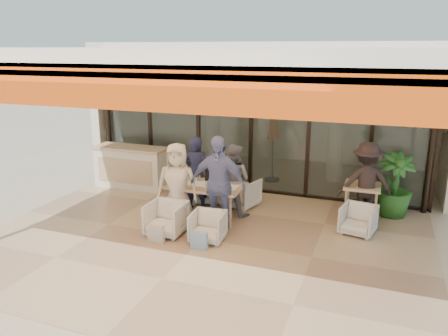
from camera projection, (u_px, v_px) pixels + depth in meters
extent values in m
plane|color=#C6B293|center=(202.00, 240.00, 7.96)|extent=(70.00, 70.00, 0.00)
cube|color=tan|center=(202.00, 240.00, 7.96)|extent=(8.00, 6.00, 0.01)
cube|color=silver|center=(199.00, 54.00, 7.08)|extent=(8.00, 6.00, 0.20)
cube|color=#DC480B|center=(85.00, 86.00, 4.50)|extent=(8.00, 0.12, 0.45)
cube|color=#E25812|center=(122.00, 71.00, 5.09)|extent=(8.00, 1.50, 0.06)
cylinder|color=black|center=(108.00, 118.00, 11.44)|extent=(0.12, 0.12, 3.20)
cylinder|color=black|center=(433.00, 140.00, 8.83)|extent=(0.12, 0.12, 3.20)
cube|color=#9EADA3|center=(251.00, 127.00, 10.24)|extent=(8.00, 0.03, 3.20)
cube|color=black|center=(250.00, 190.00, 10.66)|extent=(8.00, 0.10, 0.08)
cube|color=black|center=(252.00, 58.00, 9.83)|extent=(8.00, 0.10, 0.08)
cube|color=black|center=(107.00, 118.00, 11.59)|extent=(0.08, 0.10, 3.20)
cube|color=black|center=(150.00, 120.00, 11.15)|extent=(0.08, 0.10, 3.20)
cube|color=black|center=(198.00, 123.00, 10.70)|extent=(0.08, 0.10, 3.20)
cube|color=black|center=(251.00, 127.00, 10.24)|extent=(0.08, 0.10, 3.20)
cube|color=black|center=(309.00, 130.00, 9.79)|extent=(0.08, 0.10, 3.20)
cube|color=black|center=(372.00, 135.00, 9.34)|extent=(0.08, 0.10, 3.20)
cube|color=black|center=(439.00, 139.00, 8.90)|extent=(0.08, 0.10, 3.20)
cube|color=silver|center=(284.00, 105.00, 13.38)|extent=(9.00, 0.25, 3.40)
cube|color=silver|center=(130.00, 105.00, 13.27)|extent=(0.25, 3.50, 3.40)
cube|color=silver|center=(272.00, 47.00, 11.34)|extent=(9.00, 3.50, 0.25)
cube|color=tan|center=(268.00, 172.00, 12.25)|extent=(8.00, 3.50, 0.02)
cylinder|color=silver|center=(213.00, 117.00, 12.25)|extent=(0.40, 0.40, 3.00)
cylinder|color=silver|center=(337.00, 125.00, 11.11)|extent=(0.40, 0.40, 3.00)
cylinder|color=black|center=(221.00, 63.00, 11.36)|extent=(0.03, 0.03, 0.70)
cube|color=black|center=(221.00, 81.00, 11.48)|extent=(0.30, 0.30, 0.40)
sphere|color=#FFBF72|center=(221.00, 81.00, 11.48)|extent=(0.18, 0.18, 0.18)
cylinder|color=black|center=(361.00, 65.00, 10.18)|extent=(0.03, 0.03, 0.70)
cube|color=black|center=(360.00, 85.00, 10.30)|extent=(0.30, 0.30, 0.40)
sphere|color=#FFBF72|center=(360.00, 85.00, 10.30)|extent=(0.18, 0.18, 0.18)
cylinder|color=black|center=(272.00, 179.00, 11.46)|extent=(0.40, 0.40, 0.05)
cylinder|color=black|center=(273.00, 142.00, 11.19)|extent=(0.04, 0.04, 2.10)
cone|color=orange|center=(274.00, 117.00, 11.02)|extent=(0.32, 0.32, 1.10)
cube|color=silver|center=(131.00, 168.00, 10.87)|extent=(1.80, 0.60, 1.00)
cube|color=tan|center=(130.00, 148.00, 10.74)|extent=(1.85, 0.65, 0.06)
cube|color=tan|center=(125.00, 171.00, 10.59)|extent=(1.50, 0.02, 0.60)
cube|color=tan|center=(206.00, 186.00, 8.75)|extent=(1.50, 0.90, 0.05)
cube|color=white|center=(206.00, 185.00, 8.75)|extent=(1.30, 0.35, 0.01)
cylinder|color=tan|center=(172.00, 205.00, 8.77)|extent=(0.06, 0.06, 0.70)
cylinder|color=tan|center=(230.00, 212.00, 8.35)|extent=(0.06, 0.06, 0.70)
cylinder|color=tan|center=(186.00, 195.00, 9.35)|extent=(0.06, 0.06, 0.70)
cylinder|color=tan|center=(240.00, 202.00, 8.93)|extent=(0.06, 0.06, 0.70)
cylinder|color=white|center=(183.00, 181.00, 8.75)|extent=(0.06, 0.06, 0.11)
cylinder|color=white|center=(199.00, 178.00, 9.00)|extent=(0.06, 0.06, 0.11)
cylinder|color=white|center=(207.00, 183.00, 8.62)|extent=(0.06, 0.06, 0.11)
cylinder|color=white|center=(223.00, 181.00, 8.79)|extent=(0.06, 0.06, 0.11)
cylinder|color=white|center=(226.00, 187.00, 8.38)|extent=(0.06, 0.06, 0.11)
cylinder|color=white|center=(183.00, 178.00, 8.96)|extent=(0.06, 0.06, 0.11)
cylinder|color=#984016|center=(185.00, 176.00, 9.04)|extent=(0.07, 0.07, 0.16)
cylinder|color=black|center=(207.00, 176.00, 9.01)|extent=(0.09, 0.09, 0.17)
cylinder|color=black|center=(207.00, 172.00, 8.98)|extent=(0.10, 0.10, 0.01)
cylinder|color=white|center=(179.00, 186.00, 8.62)|extent=(0.22, 0.22, 0.01)
cylinder|color=white|center=(222.00, 191.00, 8.32)|extent=(0.22, 0.22, 0.01)
cylinder|color=white|center=(192.00, 178.00, 9.18)|extent=(0.22, 0.22, 0.01)
cylinder|color=white|center=(233.00, 182.00, 8.88)|extent=(0.22, 0.22, 0.01)
imported|color=silver|center=(206.00, 188.00, 9.86)|extent=(0.78, 0.76, 0.65)
imported|color=silver|center=(241.00, 191.00, 9.57)|extent=(0.84, 0.81, 0.71)
imported|color=silver|center=(166.00, 217.00, 8.14)|extent=(0.68, 0.64, 0.69)
imported|color=silver|center=(208.00, 225.00, 7.87)|extent=(0.64, 0.60, 0.61)
imported|color=#191B38|center=(196.00, 174.00, 9.28)|extent=(0.63, 0.44, 1.62)
imported|color=slate|center=(233.00, 180.00, 9.01)|extent=(0.83, 0.70, 1.52)
imported|color=beige|center=(177.00, 185.00, 8.46)|extent=(0.91, 0.69, 1.65)
imported|color=#6977AF|center=(218.00, 184.00, 8.15)|extent=(1.10, 0.47, 1.86)
cube|color=silver|center=(156.00, 234.00, 7.82)|extent=(0.30, 0.10, 0.34)
cube|color=#99BFD8|center=(199.00, 241.00, 7.54)|extent=(0.30, 0.10, 0.34)
cube|color=tan|center=(363.00, 186.00, 8.73)|extent=(0.70, 0.70, 0.05)
cylinder|color=tan|center=(345.00, 206.00, 8.67)|extent=(0.05, 0.05, 0.70)
cylinder|color=tan|center=(375.00, 210.00, 8.49)|extent=(0.05, 0.05, 0.70)
cylinder|color=tan|center=(348.00, 198.00, 9.18)|extent=(0.05, 0.05, 0.70)
cylinder|color=tan|center=(376.00, 201.00, 8.99)|extent=(0.05, 0.05, 0.70)
imported|color=silver|center=(358.00, 218.00, 8.17)|extent=(0.70, 0.67, 0.62)
imported|color=black|center=(366.00, 183.00, 8.64)|extent=(1.19, 0.89, 1.63)
imported|color=#1E5919|center=(394.00, 186.00, 8.93)|extent=(0.95, 0.95, 1.34)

